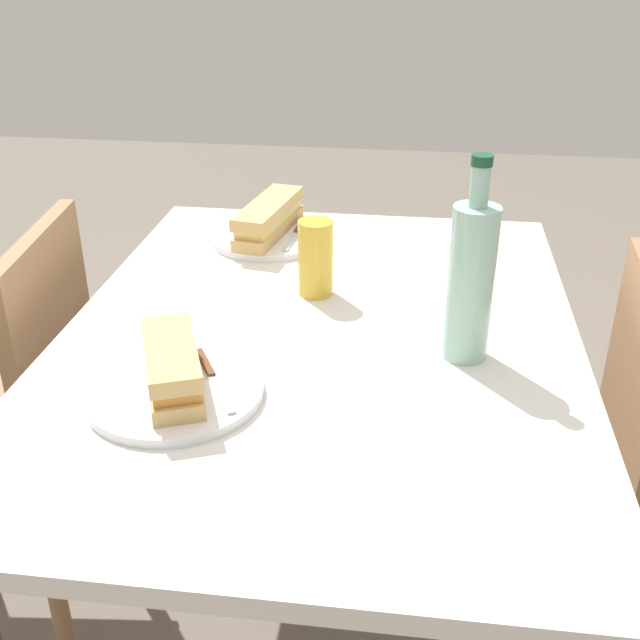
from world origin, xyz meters
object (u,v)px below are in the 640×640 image
plate_far (175,392)px  baguette_sandwich_near (269,218)px  beer_glass (316,258)px  knife_near (296,233)px  knife_far (212,376)px  water_bottle (471,280)px  dining_table (320,391)px  plate_near (269,236)px  baguette_sandwich_far (172,366)px  chair_near (14,410)px

plate_far → baguette_sandwich_near: bearing=178.2°
beer_glass → knife_near: bearing=-163.1°
knife_far → water_bottle: 0.41m
dining_table → beer_glass: 0.24m
baguette_sandwich_near → plate_far: (0.61, -0.02, -0.04)m
dining_table → plate_near: size_ratio=4.51×
plate_near → knife_near: bearing=91.5°
plate_far → beer_glass: beer_glass is taller
baguette_sandwich_near → dining_table: bearing=22.2°
knife_far → beer_glass: beer_glass is taller
plate_far → dining_table: bearing=141.2°
baguette_sandwich_far → beer_glass: size_ratio=1.48×
knife_near → knife_far: (0.59, -0.03, 0.00)m
chair_near → knife_far: chair_near is taller
baguette_sandwich_near → baguette_sandwich_far: same height
chair_near → plate_far: size_ratio=3.46×
chair_near → baguette_sandwich_near: 0.64m
plate_near → beer_glass: beer_glass is taller
dining_table → plate_far: size_ratio=4.51×
dining_table → baguette_sandwich_far: size_ratio=5.58×
dining_table → baguette_sandwich_near: bearing=-157.8°
dining_table → plate_far: bearing=-38.8°
baguette_sandwich_far → plate_far: bearing=0.0°
chair_near → knife_near: chair_near is taller
baguette_sandwich_near → beer_glass: size_ratio=1.85×
baguette_sandwich_near → chair_near: bearing=-55.0°
baguette_sandwich_near → knife_near: (-0.00, 0.06, -0.03)m
baguette_sandwich_near → water_bottle: size_ratio=0.81×
plate_far → knife_far: knife_far is taller
dining_table → water_bottle: 0.34m
dining_table → knife_far: knife_far is taller
baguette_sandwich_far → water_bottle: 0.45m
knife_far → plate_near: bearing=-177.2°
plate_far → knife_far: size_ratio=1.57×
knife_far → beer_glass: 0.35m
plate_far → knife_far: (-0.03, 0.05, 0.01)m
chair_near → baguette_sandwich_near: bearing=125.0°
dining_table → knife_near: knife_near is taller
plate_near → baguette_sandwich_near: 0.04m
plate_far → knife_near: bearing=172.9°
dining_table → baguette_sandwich_near: 0.45m
baguette_sandwich_near → plate_near: bearing=180.0°
knife_near → water_bottle: 0.57m
plate_near → baguette_sandwich_near: (0.00, 0.00, 0.04)m
plate_near → water_bottle: water_bottle is taller
water_bottle → knife_near: bearing=-142.9°
dining_table → chair_near: bearing=-96.4°
plate_near → chair_near: bearing=-55.0°
water_bottle → beer_glass: water_bottle is taller
knife_near → dining_table: bearing=14.7°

